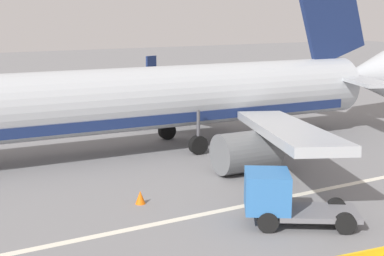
% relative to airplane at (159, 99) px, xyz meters
% --- Properties ---
extents(apron_stripe, '(120.00, 0.36, 0.01)m').
position_rel_airplane_xyz_m(apron_stripe, '(-2.17, -10.95, -3.05)').
color(apron_stripe, silver).
rests_on(apron_stripe, ground).
extents(airplane, '(37.64, 30.26, 11.34)m').
position_rel_airplane_xyz_m(airplane, '(0.00, 0.00, 0.00)').
color(airplane, '#B2B7BC').
rests_on(airplane, ground).
extents(service_truck_beside_carts, '(4.71, 3.97, 2.10)m').
position_rel_airplane_xyz_m(service_truck_beside_carts, '(-1.50, -13.33, -1.95)').
color(service_truck_beside_carts, slate).
rests_on(service_truck_beside_carts, ground).
extents(traffic_cone_near_plane, '(0.44, 0.44, 0.58)m').
position_rel_airplane_xyz_m(traffic_cone_near_plane, '(-5.20, -8.47, -2.76)').
color(traffic_cone_near_plane, orange).
rests_on(traffic_cone_near_plane, ground).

